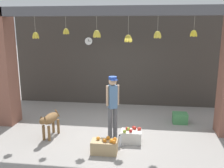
{
  "coord_description": "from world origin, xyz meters",
  "views": [
    {
      "loc": [
        0.85,
        -6.24,
        2.78
      ],
      "look_at": [
        0.0,
        0.38,
        1.25
      ],
      "focal_mm": 40.0,
      "sensor_mm": 36.0,
      "label": 1
    }
  ],
  "objects_px": {
    "fruit_crate_apples": "(131,136)",
    "water_bottle": "(120,141)",
    "shopkeeper": "(113,102)",
    "fruit_crate_oranges": "(105,146)",
    "dog": "(50,120)",
    "produce_box_green": "(180,118)",
    "wall_clock": "(89,41)"
  },
  "relations": [
    {
      "from": "dog",
      "to": "fruit_crate_oranges",
      "type": "relative_size",
      "value": 1.55
    },
    {
      "from": "dog",
      "to": "produce_box_green",
      "type": "xyz_separation_m",
      "value": [
        3.44,
        1.42,
        -0.31
      ]
    },
    {
      "from": "fruit_crate_apples",
      "to": "water_bottle",
      "type": "bearing_deg",
      "value": -133.69
    },
    {
      "from": "shopkeeper",
      "to": "produce_box_green",
      "type": "xyz_separation_m",
      "value": [
        1.85,
        1.19,
        -0.77
      ]
    },
    {
      "from": "fruit_crate_apples",
      "to": "water_bottle",
      "type": "xyz_separation_m",
      "value": [
        -0.26,
        -0.27,
        -0.02
      ]
    },
    {
      "from": "dog",
      "to": "fruit_crate_apples",
      "type": "height_order",
      "value": "dog"
    },
    {
      "from": "water_bottle",
      "to": "dog",
      "type": "bearing_deg",
      "value": 171.18
    },
    {
      "from": "produce_box_green",
      "to": "wall_clock",
      "type": "relative_size",
      "value": 1.49
    },
    {
      "from": "fruit_crate_apples",
      "to": "wall_clock",
      "type": "height_order",
      "value": "wall_clock"
    },
    {
      "from": "produce_box_green",
      "to": "dog",
      "type": "bearing_deg",
      "value": -157.6
    },
    {
      "from": "produce_box_green",
      "to": "fruit_crate_apples",
      "type": "bearing_deg",
      "value": -133.68
    },
    {
      "from": "dog",
      "to": "produce_box_green",
      "type": "height_order",
      "value": "dog"
    },
    {
      "from": "produce_box_green",
      "to": "wall_clock",
      "type": "bearing_deg",
      "value": 152.4
    },
    {
      "from": "shopkeeper",
      "to": "fruit_crate_oranges",
      "type": "bearing_deg",
      "value": 59.72
    },
    {
      "from": "water_bottle",
      "to": "produce_box_green",
      "type": "bearing_deg",
      "value": 46.32
    },
    {
      "from": "shopkeeper",
      "to": "dog",
      "type": "bearing_deg",
      "value": -17.59
    },
    {
      "from": "shopkeeper",
      "to": "fruit_crate_apples",
      "type": "xyz_separation_m",
      "value": [
        0.49,
        -0.24,
        -0.77
      ]
    },
    {
      "from": "shopkeeper",
      "to": "water_bottle",
      "type": "distance_m",
      "value": 0.97
    },
    {
      "from": "shopkeeper",
      "to": "fruit_crate_apples",
      "type": "distance_m",
      "value": 0.94
    },
    {
      "from": "produce_box_green",
      "to": "shopkeeper",
      "type": "bearing_deg",
      "value": -147.39
    },
    {
      "from": "fruit_crate_apples",
      "to": "produce_box_green",
      "type": "relative_size",
      "value": 1.18
    },
    {
      "from": "dog",
      "to": "fruit_crate_apples",
      "type": "relative_size",
      "value": 1.82
    },
    {
      "from": "fruit_crate_oranges",
      "to": "wall_clock",
      "type": "height_order",
      "value": "wall_clock"
    },
    {
      "from": "produce_box_green",
      "to": "wall_clock",
      "type": "height_order",
      "value": "wall_clock"
    },
    {
      "from": "fruit_crate_oranges",
      "to": "fruit_crate_apples",
      "type": "xyz_separation_m",
      "value": [
        0.56,
        0.64,
        -0.0
      ]
    },
    {
      "from": "dog",
      "to": "shopkeeper",
      "type": "bearing_deg",
      "value": 107.56
    },
    {
      "from": "fruit_crate_oranges",
      "to": "produce_box_green",
      "type": "bearing_deg",
      "value": 47.05
    },
    {
      "from": "fruit_crate_oranges",
      "to": "water_bottle",
      "type": "relative_size",
      "value": 1.98
    },
    {
      "from": "water_bottle",
      "to": "wall_clock",
      "type": "bearing_deg",
      "value": 113.61
    },
    {
      "from": "fruit_crate_apples",
      "to": "water_bottle",
      "type": "height_order",
      "value": "fruit_crate_apples"
    },
    {
      "from": "shopkeeper",
      "to": "water_bottle",
      "type": "xyz_separation_m",
      "value": [
        0.23,
        -0.51,
        -0.79
      ]
    },
    {
      "from": "fruit_crate_apples",
      "to": "water_bottle",
      "type": "relative_size",
      "value": 1.68
    }
  ]
}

